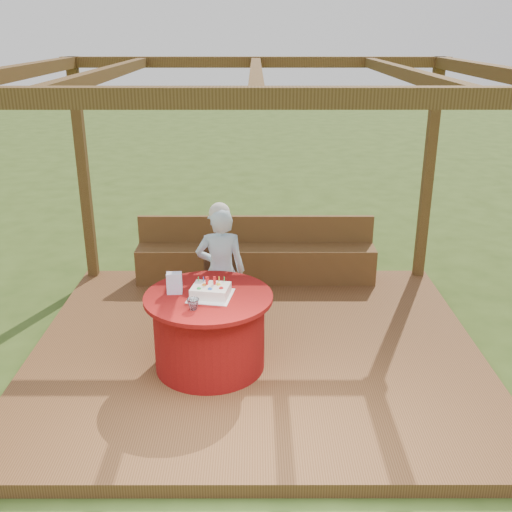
# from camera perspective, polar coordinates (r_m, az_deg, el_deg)

# --- Properties ---
(ground) EXTENTS (60.00, 60.00, 0.00)m
(ground) POSITION_cam_1_polar(r_m,az_deg,el_deg) (6.23, 0.00, -9.45)
(ground) COLOR #324A18
(ground) RESTS_ON ground
(deck) EXTENTS (4.50, 4.00, 0.12)m
(deck) POSITION_cam_1_polar(r_m,az_deg,el_deg) (6.20, 0.00, -8.97)
(deck) COLOR brown
(deck) RESTS_ON ground
(pergola) EXTENTS (4.50, 4.00, 2.72)m
(pergola) POSITION_cam_1_polar(r_m,az_deg,el_deg) (5.43, 0.00, 13.04)
(pergola) COLOR brown
(pergola) RESTS_ON deck
(bench) EXTENTS (3.00, 0.42, 0.80)m
(bench) POSITION_cam_1_polar(r_m,az_deg,el_deg) (7.62, -0.01, -0.38)
(bench) COLOR brown
(bench) RESTS_ON deck
(table) EXTENTS (1.19, 1.19, 0.74)m
(table) POSITION_cam_1_polar(r_m,az_deg,el_deg) (5.67, -4.46, -7.07)
(table) COLOR maroon
(table) RESTS_ON deck
(chair) EXTENTS (0.51, 0.51, 0.84)m
(chair) POSITION_cam_1_polar(r_m,az_deg,el_deg) (6.73, -3.10, -1.66)
(chair) COLOR #382012
(chair) RESTS_ON deck
(elderly_woman) EXTENTS (0.52, 0.35, 1.43)m
(elderly_woman) POSITION_cam_1_polar(r_m,az_deg,el_deg) (6.13, -3.37, -1.32)
(elderly_woman) COLOR #A8DAF9
(elderly_woman) RESTS_ON deck
(birthday_cake) EXTENTS (0.44, 0.44, 0.18)m
(birthday_cake) POSITION_cam_1_polar(r_m,az_deg,el_deg) (5.47, -4.34, -3.34)
(birthday_cake) COLOR white
(birthday_cake) RESTS_ON table
(gift_bag) EXTENTS (0.14, 0.10, 0.20)m
(gift_bag) POSITION_cam_1_polar(r_m,az_deg,el_deg) (5.55, -7.78, -2.57)
(gift_bag) COLOR #EE9AD6
(gift_bag) RESTS_ON table
(drinking_glass) EXTENTS (0.13, 0.13, 0.10)m
(drinking_glass) POSITION_cam_1_polar(r_m,az_deg,el_deg) (5.23, -6.00, -4.58)
(drinking_glass) COLOR white
(drinking_glass) RESTS_ON table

